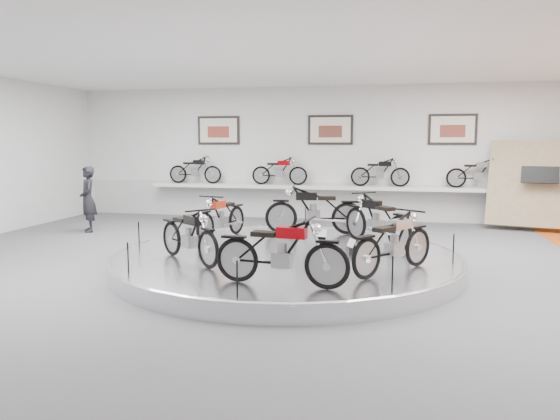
% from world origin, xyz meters
% --- Properties ---
extents(floor, '(16.00, 16.00, 0.00)m').
position_xyz_m(floor, '(0.00, 0.00, 0.00)').
color(floor, '#515154').
rests_on(floor, ground).
extents(ceiling, '(16.00, 16.00, 0.00)m').
position_xyz_m(ceiling, '(0.00, 0.00, 4.00)').
color(ceiling, white).
rests_on(ceiling, wall_back).
extents(wall_back, '(16.00, 0.00, 16.00)m').
position_xyz_m(wall_back, '(0.00, 7.00, 2.00)').
color(wall_back, silver).
rests_on(wall_back, floor).
extents(wall_front, '(16.00, 0.00, 16.00)m').
position_xyz_m(wall_front, '(0.00, -7.00, 2.00)').
color(wall_front, silver).
rests_on(wall_front, floor).
extents(dado_band, '(15.68, 0.04, 1.10)m').
position_xyz_m(dado_band, '(0.00, 6.98, 0.55)').
color(dado_band, '#BCBCBA').
rests_on(dado_band, floor).
extents(display_platform, '(6.40, 6.40, 0.30)m').
position_xyz_m(display_platform, '(0.00, 0.30, 0.15)').
color(display_platform, silver).
rests_on(display_platform, floor).
extents(platform_rim, '(6.40, 6.40, 0.10)m').
position_xyz_m(platform_rim, '(0.00, 0.30, 0.27)').
color(platform_rim, '#B2B2BA').
rests_on(platform_rim, display_platform).
extents(shelf, '(11.00, 0.55, 0.10)m').
position_xyz_m(shelf, '(0.00, 6.70, 1.00)').
color(shelf, silver).
rests_on(shelf, wall_back).
extents(poster_left, '(1.35, 0.06, 0.88)m').
position_xyz_m(poster_left, '(-3.50, 6.96, 2.70)').
color(poster_left, silver).
rests_on(poster_left, wall_back).
extents(poster_center, '(1.35, 0.06, 0.88)m').
position_xyz_m(poster_center, '(0.00, 6.96, 2.70)').
color(poster_center, silver).
rests_on(poster_center, wall_back).
extents(poster_right, '(1.35, 0.06, 0.88)m').
position_xyz_m(poster_right, '(3.50, 6.96, 2.70)').
color(poster_right, silver).
rests_on(poster_right, wall_back).
extents(display_panel, '(2.56, 1.52, 2.30)m').
position_xyz_m(display_panel, '(5.60, 6.10, 1.25)').
color(display_panel, tan).
rests_on(display_panel, floor).
extents(shelf_bike_a, '(1.22, 0.43, 0.73)m').
position_xyz_m(shelf_bike_a, '(-4.20, 6.70, 1.42)').
color(shelf_bike_a, black).
rests_on(shelf_bike_a, shelf).
extents(shelf_bike_b, '(1.22, 0.43, 0.73)m').
position_xyz_m(shelf_bike_b, '(-1.50, 6.70, 1.42)').
color(shelf_bike_b, '#7D0006').
rests_on(shelf_bike_b, shelf).
extents(shelf_bike_c, '(1.22, 0.43, 0.73)m').
position_xyz_m(shelf_bike_c, '(1.50, 6.70, 1.42)').
color(shelf_bike_c, black).
rests_on(shelf_bike_c, shelf).
extents(shelf_bike_d, '(1.22, 0.43, 0.73)m').
position_xyz_m(shelf_bike_d, '(4.20, 6.70, 1.42)').
color(shelf_bike_d, '#A0A0A4').
rests_on(shelf_bike_d, shelf).
extents(bike_a, '(1.60, 1.75, 1.03)m').
position_xyz_m(bike_a, '(1.60, 1.49, 0.82)').
color(bike_a, black).
rests_on(bike_a, display_platform).
extents(bike_b, '(1.94, 0.90, 1.10)m').
position_xyz_m(bike_b, '(0.19, 2.49, 0.85)').
color(bike_b, black).
rests_on(bike_b, display_platform).
extents(bike_c, '(0.91, 1.72, 0.96)m').
position_xyz_m(bike_c, '(-1.64, 1.49, 0.78)').
color(bike_c, red).
rests_on(bike_c, display_platform).
extents(bike_d, '(1.61, 1.48, 0.95)m').
position_xyz_m(bike_d, '(-1.50, -0.74, 0.78)').
color(bike_d, black).
rests_on(bike_d, display_platform).
extents(bike_e, '(1.76, 0.78, 1.00)m').
position_xyz_m(bike_e, '(0.37, -1.95, 0.80)').
color(bike_e, '#7D0006').
rests_on(bike_e, display_platform).
extents(bike_f, '(1.46, 1.68, 0.98)m').
position_xyz_m(bike_f, '(1.94, -0.82, 0.79)').
color(bike_f, '#A0A0A4').
rests_on(bike_f, display_platform).
extents(visitor, '(0.71, 0.75, 1.72)m').
position_xyz_m(visitor, '(-5.91, 3.37, 0.86)').
color(visitor, black).
rests_on(visitor, floor).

